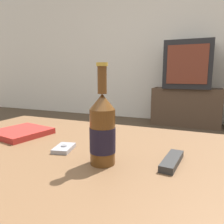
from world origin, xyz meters
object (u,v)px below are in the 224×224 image
object	(u,v)px
cell_phone	(65,148)
table_book	(21,132)
tv_stand	(186,107)
beer_bottle	(102,130)
television	(188,65)
remote_control	(172,161)

from	to	relation	value
cell_phone	table_book	distance (m)	0.29
cell_phone	table_book	world-z (taller)	table_book
tv_stand	beer_bottle	size ratio (longest dim) A/B	3.26
table_book	beer_bottle	bearing A→B (deg)	-6.26
beer_bottle	table_book	size ratio (longest dim) A/B	1.23
television	remote_control	xyz separation A→B (m)	(0.15, -2.73, -0.37)
television	beer_bottle	world-z (taller)	television
beer_bottle	table_book	bearing A→B (deg)	162.98
tv_stand	beer_bottle	xyz separation A→B (m)	(-0.04, -2.81, 0.32)
television	remote_control	distance (m)	2.76
tv_stand	television	distance (m)	0.60
remote_control	beer_bottle	bearing A→B (deg)	-153.50
television	beer_bottle	xyz separation A→B (m)	(-0.04, -2.80, -0.28)
beer_bottle	cell_phone	distance (m)	0.20
television	beer_bottle	size ratio (longest dim) A/B	2.24
television	table_book	xyz separation A→B (m)	(-0.49, -2.66, -0.37)
television	table_book	size ratio (longest dim) A/B	2.75
cell_phone	remote_control	bearing A→B (deg)	-9.66
cell_phone	remote_control	xyz separation A→B (m)	(0.36, 0.02, 0.00)
beer_bottle	remote_control	distance (m)	0.22
tv_stand	table_book	xyz separation A→B (m)	(-0.49, -2.67, 0.23)
television	cell_phone	bearing A→B (deg)	-94.41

